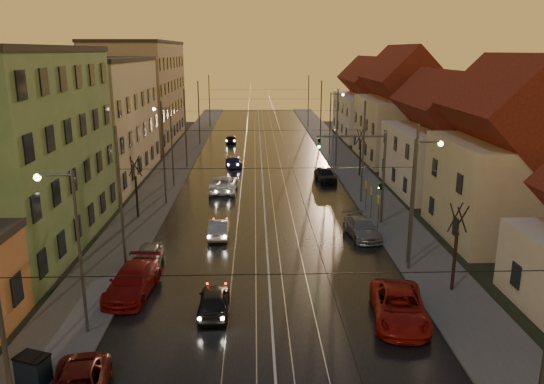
{
  "coord_description": "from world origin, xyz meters",
  "views": [
    {
      "loc": [
        -0.76,
        -20.91,
        13.09
      ],
      "look_at": [
        0.51,
        18.2,
        2.6
      ],
      "focal_mm": 35.0,
      "sensor_mm": 36.0,
      "label": 1
    }
  ],
  "objects": [
    {
      "name": "tram_rail_1",
      "position": [
        -0.77,
        40.0,
        0.06
      ],
      "size": [
        0.06,
        120.0,
        0.03
      ],
      "primitive_type": "cube",
      "color": "gray",
      "rests_on": "road"
    },
    {
      "name": "catenary_pole_l_2",
      "position": [
        -8.6,
        24.0,
        4.5
      ],
      "size": [
        0.16,
        0.16,
        9.0
      ],
      "primitive_type": "cylinder",
      "color": "#595B60",
      "rests_on": "ground"
    },
    {
      "name": "catenary_pole_r_4",
      "position": [
        8.6,
        54.0,
        4.5
      ],
      "size": [
        0.16,
        0.16,
        9.0
      ],
      "primitive_type": "cylinder",
      "color": "#595B60",
      "rests_on": "ground"
    },
    {
      "name": "catenary_pole_r_3",
      "position": [
        8.6,
        39.0,
        4.5
      ],
      "size": [
        0.16,
        0.16,
        9.0
      ],
      "primitive_type": "cylinder",
      "color": "#595B60",
      "rests_on": "ground"
    },
    {
      "name": "driving_car_3",
      "position": [
        -3.25,
        39.46,
        0.61
      ],
      "size": [
        2.21,
        4.37,
        1.22
      ],
      "primitive_type": "imported",
      "rotation": [
        0.0,
        0.0,
        3.26
      ],
      "color": "navy",
      "rests_on": "ground"
    },
    {
      "name": "street_lamp_3",
      "position": [
        9.1,
        46.0,
        4.89
      ],
      "size": [
        1.75,
        0.32,
        8.0
      ],
      "color": "#595B60",
      "rests_on": "ground"
    },
    {
      "name": "catenary_pole_l_1",
      "position": [
        -8.6,
        9.0,
        4.5
      ],
      "size": [
        0.16,
        0.16,
        9.0
      ],
      "primitive_type": "cylinder",
      "color": "#595B60",
      "rests_on": "ground"
    },
    {
      "name": "parked_left_3",
      "position": [
        -7.44,
        9.86,
        0.69
      ],
      "size": [
        1.76,
        4.1,
        1.38
      ],
      "primitive_type": "imported",
      "rotation": [
        0.0,
        0.0,
        0.03
      ],
      "color": "gray",
      "rests_on": "ground"
    },
    {
      "name": "tram_rail_2",
      "position": [
        0.77,
        40.0,
        0.06
      ],
      "size": [
        0.06,
        120.0,
        0.03
      ],
      "primitive_type": "cube",
      "color": "gray",
      "rests_on": "road"
    },
    {
      "name": "sidewalk_left",
      "position": [
        -10.0,
        40.0,
        0.07
      ],
      "size": [
        4.0,
        120.0,
        0.15
      ],
      "primitive_type": "cube",
      "color": "#4C4C4C",
      "rests_on": "ground"
    },
    {
      "name": "parked_right_0",
      "position": [
        6.35,
        2.82,
        0.77
      ],
      "size": [
        3.29,
        5.85,
        1.54
      ],
      "primitive_type": "imported",
      "rotation": [
        0.0,
        0.0,
        -0.14
      ],
      "color": "#A91710",
      "rests_on": "ground"
    },
    {
      "name": "driving_car_1",
      "position": [
        -3.45,
        15.51,
        0.65
      ],
      "size": [
        1.42,
        3.94,
        1.29
      ],
      "primitive_type": "imported",
      "rotation": [
        0.0,
        0.0,
        3.16
      ],
      "color": "#AEAEB4",
      "rests_on": "ground"
    },
    {
      "name": "house_right_1",
      "position": [
        17.0,
        15.0,
        5.45
      ],
      "size": [
        8.67,
        10.2,
        10.8
      ],
      "color": "#BCB091",
      "rests_on": "ground"
    },
    {
      "name": "catenary_pole_r_5",
      "position": [
        8.6,
        72.0,
        4.5
      ],
      "size": [
        0.16,
        0.16,
        9.0
      ],
      "primitive_type": "cylinder",
      "color": "#595B60",
      "rests_on": "ground"
    },
    {
      "name": "street_lamp_1",
      "position": [
        9.1,
        10.0,
        4.89
      ],
      "size": [
        1.75,
        0.32,
        8.0
      ],
      "color": "#595B60",
      "rests_on": "ground"
    },
    {
      "name": "driving_car_0",
      "position": [
        -2.93,
        3.95,
        0.66
      ],
      "size": [
        1.62,
        3.92,
        1.33
      ],
      "primitive_type": "imported",
      "rotation": [
        0.0,
        0.0,
        3.15
      ],
      "color": "black",
      "rests_on": "ground"
    },
    {
      "name": "parked_left_2",
      "position": [
        -7.58,
        6.26,
        0.78
      ],
      "size": [
        2.67,
        5.53,
        1.55
      ],
      "primitive_type": "imported",
      "rotation": [
        0.0,
        0.0,
        -0.09
      ],
      "color": "maroon",
      "rests_on": "ground"
    },
    {
      "name": "house_right_2",
      "position": [
        17.0,
        28.0,
        4.64
      ],
      "size": [
        9.18,
        12.24,
        9.2
      ],
      "color": "silver",
      "rests_on": "ground"
    },
    {
      "name": "tram_rail_3",
      "position": [
        2.2,
        40.0,
        0.06
      ],
      "size": [
        0.06,
        120.0,
        0.03
      ],
      "primitive_type": "cube",
      "color": "gray",
      "rests_on": "road"
    },
    {
      "name": "traffic_light_mast",
      "position": [
        7.99,
        18.0,
        4.6
      ],
      "size": [
        5.3,
        0.32,
        7.2
      ],
      "color": "#595B60",
      "rests_on": "ground"
    },
    {
      "name": "catenary_pole_r_2",
      "position": [
        8.6,
        24.0,
        4.5
      ],
      "size": [
        0.16,
        0.16,
        9.0
      ],
      "primitive_type": "cylinder",
      "color": "#595B60",
      "rests_on": "ground"
    },
    {
      "name": "ground",
      "position": [
        0.0,
        0.0,
        0.0
      ],
      "size": [
        160.0,
        160.0,
        0.0
      ],
      "primitive_type": "plane",
      "color": "black",
      "rests_on": "ground"
    },
    {
      "name": "apartment_left_1",
      "position": [
        -17.5,
        14.0,
        6.5
      ],
      "size": [
        10.0,
        18.0,
        13.0
      ],
      "primitive_type": "cube",
      "color": "#547D4F",
      "rests_on": "ground"
    },
    {
      "name": "parked_right_1",
      "position": [
        6.92,
        15.11,
        0.68
      ],
      "size": [
        2.43,
        4.85,
        1.35
      ],
      "primitive_type": "imported",
      "rotation": [
        0.0,
        0.0,
        0.12
      ],
      "color": "gray",
      "rests_on": "ground"
    },
    {
      "name": "tram_rail_0",
      "position": [
        -2.2,
        40.0,
        0.06
      ],
      "size": [
        0.06,
        120.0,
        0.03
      ],
      "primitive_type": "cube",
      "color": "gray",
      "rests_on": "road"
    },
    {
      "name": "apartment_left_2",
      "position": [
        -17.5,
        34.0,
        6.0
      ],
      "size": [
        10.0,
        20.0,
        12.0
      ],
      "primitive_type": "cube",
      "color": "beige",
      "rests_on": "ground"
    },
    {
      "name": "sidewalk_right",
      "position": [
        10.0,
        40.0,
        0.07
      ],
      "size": [
        4.0,
        120.0,
        0.15
      ],
      "primitive_type": "cube",
      "color": "#4C4C4C",
      "rests_on": "ground"
    },
    {
      "name": "parked_right_2",
      "position": [
        6.45,
        31.96,
        0.73
      ],
      "size": [
        2.22,
        4.44,
        1.45
      ],
      "primitive_type": "imported",
      "rotation": [
        0.0,
        0.0,
        0.12
      ],
      "color": "black",
      "rests_on": "ground"
    },
    {
      "name": "bare_tree_1",
      "position": [
        10.2,
        6.0,
        2.49
      ],
      "size": [
        1.09,
        1.09,
        5.11
      ],
      "color": "black",
      "rests_on": "ground"
    },
    {
      "name": "street_lamp_0",
      "position": [
        -9.1,
        2.0,
        4.89
      ],
      "size": [
        1.75,
        0.32,
        8.0
      ],
      "color": "#595B60",
      "rests_on": "ground"
    },
    {
      "name": "house_right_3",
      "position": [
        17.0,
        43.0,
        5.8
      ],
      "size": [
        9.18,
        14.28,
        11.5
      ],
      "color": "#BCB091",
      "rests_on": "ground"
    },
    {
      "name": "road",
      "position": [
        0.0,
        40.0,
        0.02
      ],
      "size": [
        16.0,
        120.0,
        0.04
      ],
      "primitive_type": "cube",
      "color": "black",
      "rests_on": "ground"
    },
    {
      "name": "catenary_pole_l_3",
      "position": [
        -8.6,
        39.0,
        4.5
      ],
      "size": [
        0.16,
        0.16,
        9.0
      ],
      "primitive_type": "cylinder",
      "color": "#595B60",
      "rests_on": "ground"
    },
    {
      "name": "catenary_pole_r_1",
      "position": [
        8.6,
        9.0,
        4.5
      ],
      "size": [
        0.16,
        0.16,
        9.0
      ],
      "primitive_type": "cylinder",
      "color": "#595B60",
      "rests_on": "ground"
    },
    {
      "name": "bare_tree_2",
      "position": [
        10.4,
        34.0,
        2.49
      ],
      "size": [
        1.09,
        1.09,
        5.11
      ],
      "color": "black",
      "rests_on": "ground"
    },
    {
      "name": "bare_tree_0",
      "position": [
        -10.2,
        20.0,
        2.49
      ],
      "size": [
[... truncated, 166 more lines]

